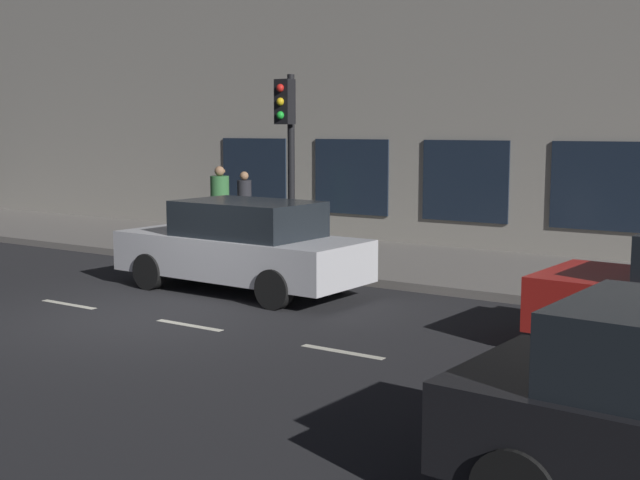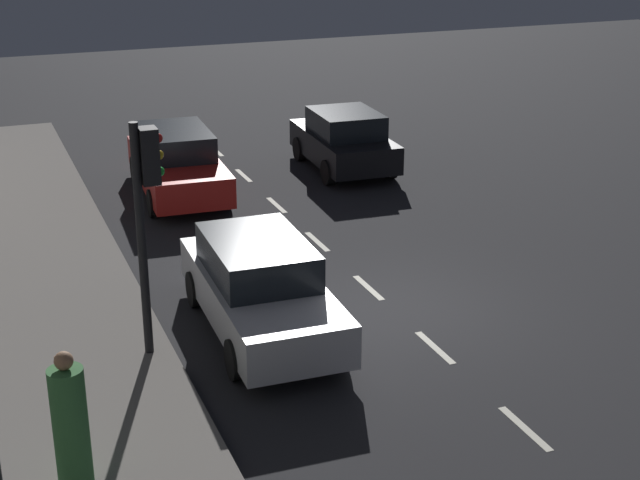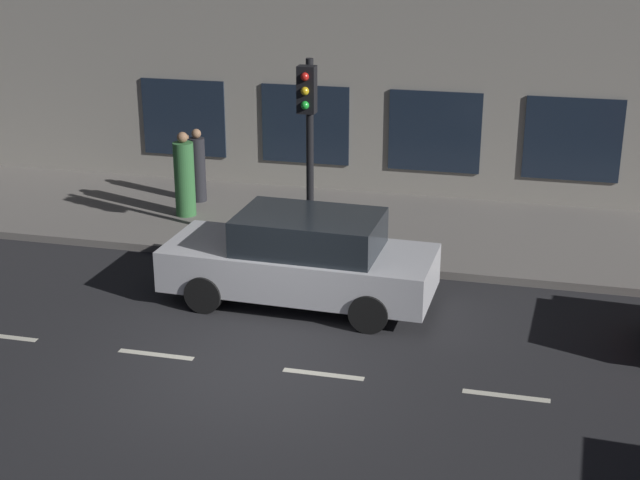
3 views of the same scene
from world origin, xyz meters
TOP-DOWN VIEW (x-y plane):
  - ground_plane at (0.00, 0.00)m, footprint 60.00×60.00m
  - sidewalk at (6.25, 0.00)m, footprint 4.50×32.00m
  - building_facade at (8.80, 0.00)m, footprint 0.65×32.00m
  - lane_centre_line at (0.00, -1.00)m, footprint 0.12×27.20m
  - traffic_light at (4.26, 0.32)m, footprint 0.48×0.32m
  - parked_car_0 at (2.41, -0.04)m, footprint 1.96×4.58m
  - pedestrian_0 at (6.93, 3.53)m, footprint 0.46×0.46m
  - pedestrian_1 at (5.93, 3.44)m, footprint 0.60×0.60m

SIDE VIEW (x-z plane):
  - ground_plane at x=0.00m, z-range 0.00..0.00m
  - lane_centre_line at x=0.00m, z-range 0.00..0.01m
  - sidewalk at x=6.25m, z-range 0.00..0.15m
  - parked_car_0 at x=2.41m, z-range 0.00..1.58m
  - pedestrian_0 at x=6.93m, z-range 0.09..1.72m
  - pedestrian_1 at x=5.93m, z-range 0.07..1.88m
  - traffic_light at x=4.26m, z-range 0.85..4.53m
  - building_facade at x=8.80m, z-range -0.01..8.05m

